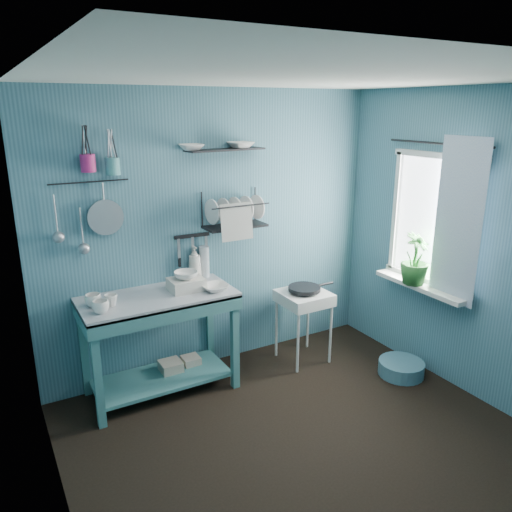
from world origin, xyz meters
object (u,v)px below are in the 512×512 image
wash_tub (186,284)px  utensil_cup_magenta (88,163)px  mug_left (101,307)px  floor_basin (401,368)px  frying_pan (304,288)px  dish_rack (235,209)px  work_counter (160,344)px  colander (106,217)px  mug_mid (111,300)px  potted_plant (415,259)px  hotplate_stand (303,326)px  utensil_cup_teal (113,166)px  storage_tin_large (171,373)px  storage_tin_small (191,367)px  water_bottle (204,262)px  soap_bottle (195,263)px  mug_right (93,300)px

wash_tub → utensil_cup_magenta: bearing=162.4°
mug_left → floor_basin: mug_left is taller
frying_pan → dish_rack: dish_rack is taller
work_counter → colander: 1.13m
mug_mid → dish_rack: size_ratio=0.18×
dish_rack → potted_plant: dish_rack is taller
hotplate_stand → colander: colander is taller
mug_left → hotplate_stand: bearing=0.8°
utensil_cup_teal → storage_tin_large: 1.83m
utensil_cup_magenta → floor_basin: bearing=-23.0°
storage_tin_small → floor_basin: (1.67, -0.90, -0.04)m
mug_mid → frying_pan: size_ratio=0.33×
water_bottle → hotplate_stand: water_bottle is taller
soap_bottle → utensil_cup_teal: size_ratio=2.30×
mug_left → mug_right: 0.16m
work_counter → mug_left: (-0.48, -0.16, 0.49)m
work_counter → storage_tin_large: size_ratio=5.64×
potted_plant → mug_right: bearing=164.1°
water_bottle → dish_rack: bearing=-16.9°
utensil_cup_teal → floor_basin: utensil_cup_teal is taller
mug_left → mug_right: bearing=97.1°
soap_bottle → floor_basin: soap_bottle is taller
wash_tub → frying_pan: wash_tub is taller
hotplate_stand → dish_rack: dish_rack is taller
colander → potted_plant: size_ratio=0.61×
wash_tub → frying_pan: size_ratio=0.93×
utensil_cup_magenta → soap_bottle: bearing=0.9°
work_counter → potted_plant: 2.32m
mug_mid → water_bottle: size_ratio=0.36×
water_bottle → colander: colander is taller
storage_tin_small → mug_right: bearing=-174.3°
frying_pan → floor_basin: (0.61, -0.69, -0.66)m
utensil_cup_magenta → dish_rack: bearing=-2.4°
dish_rack → potted_plant: (1.32, -0.88, -0.42)m
storage_tin_small → floor_basin: storage_tin_small is taller
frying_pan → storage_tin_large: bearing=171.7°
dish_rack → utensil_cup_magenta: bearing=-178.2°
mug_right → frying_pan: size_ratio=0.41×
mug_left → storage_tin_small: (0.78, 0.24, -0.83)m
colander → storage_tin_small: bearing=-12.8°
mug_right → storage_tin_large: size_ratio=0.56×
mug_right → hotplate_stand: (1.86, -0.14, -0.58)m
frying_pan → mug_right: bearing=175.9°
mug_left → storage_tin_large: (0.58, 0.21, -0.82)m
storage_tin_small → colander: bearing=167.2°
frying_pan → storage_tin_small: 1.25m
water_bottle → colander: 0.96m
wash_tub → frying_pan: bearing=-5.9°
dish_rack → potted_plant: size_ratio=1.20×
colander → floor_basin: (2.28, -1.04, -1.44)m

